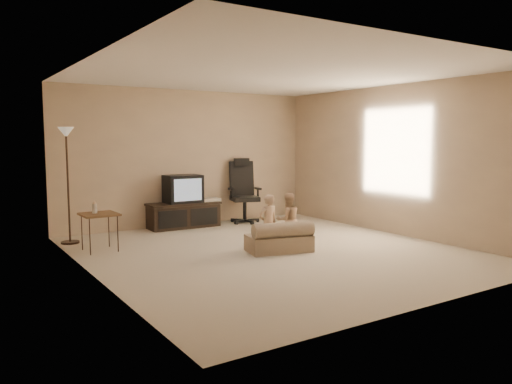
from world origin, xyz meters
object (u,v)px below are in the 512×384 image
at_px(office_chair, 244,199).
at_px(toddler_left, 268,223).
at_px(tv_stand, 184,206).
at_px(floor_lamp, 67,159).
at_px(toddler_right, 288,220).
at_px(child_sofa, 280,239).
at_px(side_table, 99,215).

distance_m(office_chair, toddler_left, 2.60).
distance_m(tv_stand, floor_lamp, 2.28).
xyz_separation_m(office_chair, toddler_right, (-0.59, -2.23, -0.04)).
bearing_deg(child_sofa, side_table, 159.02).
height_order(side_table, toddler_left, toddler_left).
height_order(floor_lamp, toddler_right, floor_lamp).
bearing_deg(toddler_right, child_sofa, 49.76).
distance_m(side_table, child_sofa, 2.61).
bearing_deg(toddler_left, child_sofa, 148.88).
height_order(side_table, floor_lamp, floor_lamp).
bearing_deg(side_table, tv_stand, 31.26).
distance_m(office_chair, side_table, 3.21).
xyz_separation_m(side_table, child_sofa, (2.14, -1.45, -0.35)).
height_order(side_table, child_sofa, side_table).
relative_size(office_chair, toddler_right, 1.54).
xyz_separation_m(office_chair, floor_lamp, (-3.28, -0.23, 0.86)).
distance_m(tv_stand, side_table, 2.15).
xyz_separation_m(floor_lamp, child_sofa, (2.38, -2.23, -1.12)).
bearing_deg(office_chair, toddler_left, -97.06).
xyz_separation_m(tv_stand, floor_lamp, (-2.07, -0.34, 0.90)).
bearing_deg(side_table, floor_lamp, 106.97).
relative_size(office_chair, toddler_left, 1.50).
xyz_separation_m(office_chair, toddler_left, (-1.05, -2.38, -0.03)).
height_order(tv_stand, child_sofa, tv_stand).
xyz_separation_m(tv_stand, toddler_right, (0.62, -2.33, 0.00)).
bearing_deg(office_chair, floor_lamp, -159.18).
height_order(tv_stand, toddler_right, tv_stand).
height_order(tv_stand, side_table, tv_stand).
bearing_deg(toddler_left, side_table, -36.04).
relative_size(floor_lamp, toddler_left, 2.16).
relative_size(side_table, toddler_right, 0.92).
xyz_separation_m(side_table, toddler_left, (2.00, -1.37, -0.12)).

